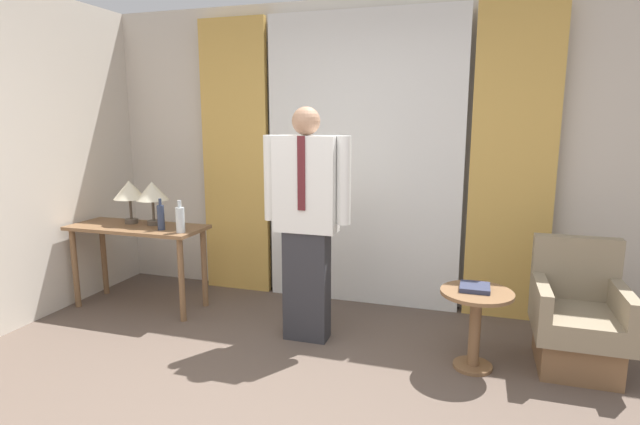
{
  "coord_description": "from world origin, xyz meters",
  "views": [
    {
      "loc": [
        0.96,
        -1.81,
        1.67
      ],
      "look_at": [
        -0.07,
        1.47,
        1.02
      ],
      "focal_mm": 28.0,
      "sensor_mm": 36.0,
      "label": 1
    }
  ],
  "objects_px": {
    "bottle_by_lamp": "(180,219)",
    "side_table": "(476,316)",
    "person": "(307,217)",
    "bottle_near_edge": "(161,217)",
    "table_lamp_left": "(129,191)",
    "armchair": "(577,322)",
    "desk": "(138,239)",
    "book": "(475,287)",
    "table_lamp_right": "(152,192)"
  },
  "relations": [
    {
      "from": "bottle_near_edge",
      "to": "person",
      "type": "bearing_deg",
      "value": -4.72
    },
    {
      "from": "person",
      "to": "book",
      "type": "relative_size",
      "value": 8.74
    },
    {
      "from": "book",
      "to": "armchair",
      "type": "bearing_deg",
      "value": 17.15
    },
    {
      "from": "person",
      "to": "book",
      "type": "distance_m",
      "value": 1.28
    },
    {
      "from": "person",
      "to": "desk",
      "type": "bearing_deg",
      "value": 173.76
    },
    {
      "from": "table_lamp_right",
      "to": "side_table",
      "type": "bearing_deg",
      "value": -7.76
    },
    {
      "from": "bottle_near_edge",
      "to": "bottle_by_lamp",
      "type": "distance_m",
      "value": 0.22
    },
    {
      "from": "table_lamp_left",
      "to": "bottle_by_lamp",
      "type": "bearing_deg",
      "value": -16.71
    },
    {
      "from": "person",
      "to": "table_lamp_left",
      "type": "bearing_deg",
      "value": 171.53
    },
    {
      "from": "table_lamp_right",
      "to": "bottle_by_lamp",
      "type": "distance_m",
      "value": 0.47
    },
    {
      "from": "armchair",
      "to": "side_table",
      "type": "height_order",
      "value": "armchair"
    },
    {
      "from": "bottle_by_lamp",
      "to": "person",
      "type": "xyz_separation_m",
      "value": [
        1.13,
        -0.07,
        0.1
      ]
    },
    {
      "from": "bottle_by_lamp",
      "to": "book",
      "type": "height_order",
      "value": "bottle_by_lamp"
    },
    {
      "from": "desk",
      "to": "table_lamp_left",
      "type": "bearing_deg",
      "value": 145.15
    },
    {
      "from": "table_lamp_left",
      "to": "armchair",
      "type": "bearing_deg",
      "value": -2.19
    },
    {
      "from": "bottle_by_lamp",
      "to": "armchair",
      "type": "bearing_deg",
      "value": 0.95
    },
    {
      "from": "side_table",
      "to": "book",
      "type": "relative_size",
      "value": 2.72
    },
    {
      "from": "bottle_by_lamp",
      "to": "side_table",
      "type": "bearing_deg",
      "value": -4.5
    },
    {
      "from": "table_lamp_right",
      "to": "person",
      "type": "height_order",
      "value": "person"
    },
    {
      "from": "table_lamp_right",
      "to": "side_table",
      "type": "distance_m",
      "value": 2.86
    },
    {
      "from": "table_lamp_right",
      "to": "book",
      "type": "relative_size",
      "value": 1.92
    },
    {
      "from": "bottle_near_edge",
      "to": "person",
      "type": "xyz_separation_m",
      "value": [
        1.34,
        -0.11,
        0.1
      ]
    },
    {
      "from": "person",
      "to": "armchair",
      "type": "height_order",
      "value": "person"
    },
    {
      "from": "bottle_near_edge",
      "to": "bottle_by_lamp",
      "type": "xyz_separation_m",
      "value": [
        0.21,
        -0.04,
        -0.0
      ]
    },
    {
      "from": "table_lamp_right",
      "to": "bottle_near_edge",
      "type": "bearing_deg",
      "value": -39.8
    },
    {
      "from": "bottle_near_edge",
      "to": "armchair",
      "type": "relative_size",
      "value": 0.31
    },
    {
      "from": "desk",
      "to": "table_lamp_right",
      "type": "xyz_separation_m",
      "value": [
        0.12,
        0.08,
        0.41
      ]
    },
    {
      "from": "desk",
      "to": "bottle_by_lamp",
      "type": "bearing_deg",
      "value": -11.78
    },
    {
      "from": "side_table",
      "to": "person",
      "type": "bearing_deg",
      "value": 174.75
    },
    {
      "from": "desk",
      "to": "armchair",
      "type": "height_order",
      "value": "armchair"
    },
    {
      "from": "table_lamp_right",
      "to": "bottle_near_edge",
      "type": "distance_m",
      "value": 0.3
    },
    {
      "from": "desk",
      "to": "table_lamp_right",
      "type": "relative_size",
      "value": 3.13
    },
    {
      "from": "table_lamp_left",
      "to": "bottle_by_lamp",
      "type": "xyz_separation_m",
      "value": [
        0.63,
        -0.19,
        -0.18
      ]
    },
    {
      "from": "table_lamp_left",
      "to": "bottle_by_lamp",
      "type": "height_order",
      "value": "table_lamp_left"
    },
    {
      "from": "side_table",
      "to": "desk",
      "type": "bearing_deg",
      "value": 174.18
    },
    {
      "from": "bottle_by_lamp",
      "to": "book",
      "type": "relative_size",
      "value": 1.33
    },
    {
      "from": "bottle_by_lamp",
      "to": "book",
      "type": "distance_m",
      "value": 2.37
    },
    {
      "from": "bottle_near_edge",
      "to": "book",
      "type": "xyz_separation_m",
      "value": [
        2.56,
        -0.2,
        -0.29
      ]
    },
    {
      "from": "book",
      "to": "table_lamp_left",
      "type": "bearing_deg",
      "value": 173.34
    },
    {
      "from": "bottle_near_edge",
      "to": "armchair",
      "type": "xyz_separation_m",
      "value": [
        3.23,
        0.01,
        -0.54
      ]
    },
    {
      "from": "book",
      "to": "bottle_near_edge",
      "type": "bearing_deg",
      "value": 175.62
    },
    {
      "from": "bottle_near_edge",
      "to": "person",
      "type": "distance_m",
      "value": 1.35
    },
    {
      "from": "bottle_by_lamp",
      "to": "person",
      "type": "distance_m",
      "value": 1.13
    },
    {
      "from": "desk",
      "to": "book",
      "type": "relative_size",
      "value": 6.01
    },
    {
      "from": "table_lamp_right",
      "to": "side_table",
      "type": "relative_size",
      "value": 0.7
    },
    {
      "from": "desk",
      "to": "armchair",
      "type": "relative_size",
      "value": 1.41
    },
    {
      "from": "bottle_by_lamp",
      "to": "side_table",
      "type": "distance_m",
      "value": 2.41
    },
    {
      "from": "person",
      "to": "side_table",
      "type": "relative_size",
      "value": 3.21
    },
    {
      "from": "person",
      "to": "book",
      "type": "bearing_deg",
      "value": -4.02
    },
    {
      "from": "desk",
      "to": "person",
      "type": "relative_size",
      "value": 0.69
    }
  ]
}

